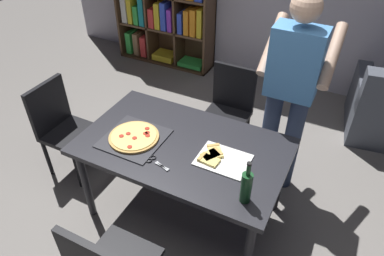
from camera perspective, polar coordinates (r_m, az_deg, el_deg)
ground_plane at (r=3.15m, az=-1.26°, el=-13.07°), size 12.00×12.00×0.00m
dining_table at (r=2.66m, az=-1.46°, el=-3.94°), size 1.53×0.92×0.75m
chair_far_side at (r=3.45m, az=5.98°, el=3.49°), size 0.42×0.42×0.90m
chair_left_end at (r=3.41m, az=-20.32°, el=0.64°), size 0.42×0.42×0.90m
person_serving_pizza at (r=2.88m, az=15.61°, el=6.22°), size 0.55×0.54×1.75m
pepperoni_pizza_on_tray at (r=2.69m, az=-9.33°, el=-1.49°), size 0.44×0.44×0.04m
pizza_slices_on_towel at (r=2.50m, az=4.21°, el=-4.78°), size 0.36×0.28×0.03m
wine_bottle at (r=2.17m, az=8.74°, el=-9.34°), size 0.07×0.07×0.32m
kitchen_scissors at (r=2.48m, az=-6.00°, el=-5.39°), size 0.20×0.10×0.01m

